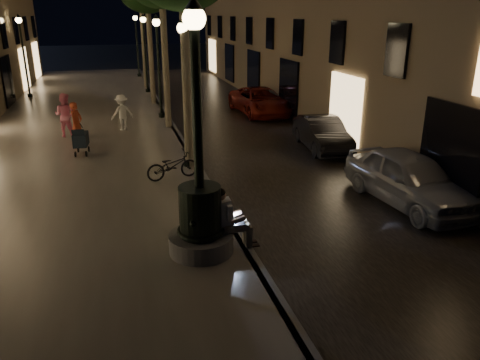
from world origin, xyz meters
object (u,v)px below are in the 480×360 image
object	(u,v)px
fountain_lamppost	(200,208)
car_second	(322,134)
seated_man_laptop	(228,217)
car_third	(261,101)
bicycle	(172,166)
lamp_curb_b	(158,54)
lamp_curb_c	(145,43)
lamp_curb_d	(137,37)
car_front	(409,178)
lamp_left_c	(22,45)
stroller	(81,140)
pedestrian_white	(122,112)
lamp_curb_a	(185,75)
pedestrian_red	(77,123)
pedestrian_pink	(65,115)

from	to	relation	value
fountain_lamppost	car_second	distance (m)	9.59
seated_man_laptop	car_third	distance (m)	15.32
seated_man_laptop	bicycle	bearing A→B (deg)	96.83
lamp_curb_b	lamp_curb_c	xyz separation A→B (m)	(0.00, 8.00, 0.00)
car_third	bicycle	xyz separation A→B (m)	(-5.90, -9.52, -0.05)
car_second	lamp_curb_d	bearing A→B (deg)	109.51
car_front	lamp_curb_b	bearing A→B (deg)	108.91
lamp_left_c	car_third	size ratio (longest dim) A/B	0.98
stroller	pedestrian_white	xyz separation A→B (m)	(1.59, 3.49, 0.21)
lamp_left_c	stroller	distance (m)	14.34
lamp_curb_a	car_second	xyz separation A→B (m)	(5.50, 1.29, -2.60)
lamp_curb_a	lamp_left_c	world-z (taller)	same
lamp_left_c	stroller	size ratio (longest dim) A/B	4.26
lamp_curb_d	car_front	world-z (taller)	lamp_curb_d
lamp_left_c	car_second	bearing A→B (deg)	-49.42
seated_man_laptop	bicycle	distance (m)	4.89
lamp_curb_d	stroller	xyz separation A→B (m)	(-3.51, -21.66, -2.47)
seated_man_laptop	pedestrian_white	bearing A→B (deg)	98.80
lamp_curb_b	pedestrian_white	bearing A→B (deg)	-131.37
seated_man_laptop	car_front	distance (m)	5.81
lamp_curb_d	pedestrian_red	bearing A→B (deg)	-100.48
fountain_lamppost	lamp_left_c	bearing A→B (deg)	106.22
lamp_curb_c	bicycle	size ratio (longest dim) A/B	2.92
lamp_curb_d	seated_man_laptop	bearing A→B (deg)	-90.16
car_second	car_third	size ratio (longest dim) A/B	0.79
car_front	car_second	bearing A→B (deg)	85.00
car_second	pedestrian_pink	world-z (taller)	pedestrian_pink
lamp_curb_a	car_front	xyz separation A→B (m)	(5.50, -4.41, -2.49)
pedestrian_white	car_second	bearing A→B (deg)	128.93
pedestrian_white	pedestrian_pink	bearing A→B (deg)	-6.07
car_front	car_third	size ratio (longest dim) A/B	0.89
car_third	lamp_curb_d	bearing A→B (deg)	105.52
car_front	pedestrian_pink	size ratio (longest dim) A/B	2.44
fountain_lamppost	pedestrian_red	distance (m)	10.43
fountain_lamppost	stroller	size ratio (longest dim) A/B	4.61
lamp_curb_d	pedestrian_red	xyz separation A→B (m)	(-3.70, -20.02, -2.22)
stroller	car_second	size ratio (longest dim) A/B	0.29
fountain_lamppost	pedestrian_pink	world-z (taller)	fountain_lamppost
pedestrian_red	lamp_curb_b	bearing A→B (deg)	-13.93
lamp_left_c	car_front	world-z (taller)	lamp_left_c
lamp_curb_b	bicycle	world-z (taller)	lamp_curb_b
pedestrian_pink	car_front	bearing A→B (deg)	156.67
stroller	lamp_curb_c	bearing A→B (deg)	81.73
lamp_left_c	car_second	xyz separation A→B (m)	(12.60, -14.71, -2.60)
lamp_curb_a	lamp_curb_d	world-z (taller)	same
car_front	stroller	bearing A→B (deg)	138.18
fountain_lamppost	car_second	bearing A→B (deg)	49.62
lamp_curb_a	pedestrian_white	world-z (taller)	lamp_curb_a
pedestrian_white	bicycle	bearing A→B (deg)	80.52
car_second	pedestrian_white	size ratio (longest dim) A/B	2.49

